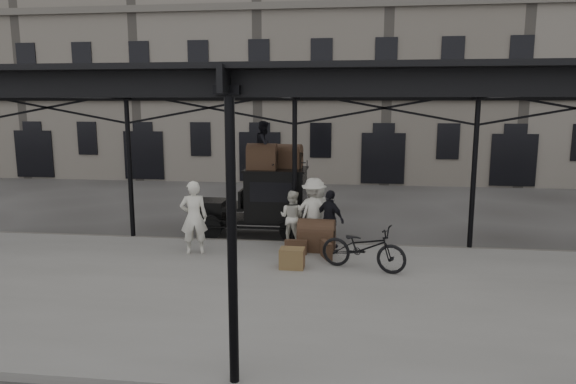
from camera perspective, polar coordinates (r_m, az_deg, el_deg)
name	(u,v)px	position (r m, az deg, el deg)	size (l,w,h in m)	color
ground	(286,267)	(13.38, -0.26, -8.37)	(120.00, 120.00, 0.00)	#383533
platform	(274,293)	(11.49, -1.58, -11.10)	(28.00, 8.00, 0.15)	slate
canopy	(275,83)	(11.02, -1.46, 12.00)	(22.50, 9.00, 4.74)	black
building_frontage	(326,54)	(30.78, 4.23, 15.05)	(64.00, 8.00, 14.00)	slate
taxi	(266,199)	(16.18, -2.42, -0.78)	(3.65, 1.55, 2.18)	black
porter_left	(194,217)	(14.05, -10.42, -2.79)	(0.73, 0.48, 2.00)	silver
porter_midleft	(292,217)	(14.86, 0.45, -2.80)	(0.76, 0.59, 1.56)	silver
porter_centre	(316,212)	(14.77, 3.13, -2.26)	(0.92, 0.60, 1.88)	beige
porter_official	(330,219)	(14.43, 4.70, -3.04)	(0.97, 0.40, 1.65)	black
porter_right	(314,211)	(14.75, 2.88, -2.17)	(1.25, 0.72, 1.94)	beige
bicycle	(363,247)	(12.72, 8.38, -6.10)	(0.74, 2.13, 1.12)	black
porter_roof	(264,145)	(15.87, -2.64, 5.25)	(0.72, 0.56, 1.47)	black
steamer_trunk_roof_near	(262,158)	(15.76, -2.90, 3.74)	(0.91, 0.55, 0.66)	#412A1E
steamer_trunk_roof_far	(288,158)	(16.10, 0.02, 3.80)	(0.85, 0.52, 0.62)	#412A1E
steamer_trunk_platform	(316,237)	(14.26, 3.17, -5.05)	(1.01, 0.62, 0.74)	#412A1E
wicker_hamper	(292,258)	(12.78, 0.46, -7.37)	(0.60, 0.45, 0.50)	olive
suitcase_upright	(326,250)	(13.61, 4.29, -6.43)	(0.15, 0.60, 0.45)	#412A1E
suitcase_flat	(296,247)	(13.92, 0.87, -6.14)	(0.60, 0.15, 0.40)	#412A1E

